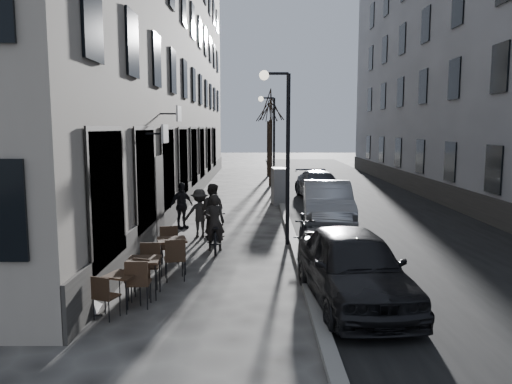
{
  "coord_description": "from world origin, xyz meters",
  "views": [
    {
      "loc": [
        -0.9,
        -8.58,
        3.47
      ],
      "look_at": [
        -0.93,
        4.28,
        1.8
      ],
      "focal_mm": 35.0,
      "sensor_mm": 36.0,
      "label": 1
    }
  ],
  "objects_px": {
    "streetlamp_near": "(282,138)",
    "tree_near": "(271,107)",
    "pedestrian_far": "(181,206)",
    "car_near": "(353,266)",
    "moped": "(303,236)",
    "tree_far": "(268,110)",
    "utility_cabinet": "(279,186)",
    "car_far": "(319,185)",
    "bistro_set_b": "(144,273)",
    "sign_board": "(93,289)",
    "streetlamp_far": "(271,133)",
    "bistro_set_c": "(172,252)",
    "car_mid": "(328,203)",
    "pedestrian_mid": "(200,213)",
    "bistro_set_a": "(123,288)",
    "bicycle": "(214,233)",
    "pedestrian_near": "(212,211)"
  },
  "relations": [
    {
      "from": "streetlamp_near",
      "to": "moped",
      "type": "relative_size",
      "value": 2.73
    },
    {
      "from": "pedestrian_near",
      "to": "moped",
      "type": "height_order",
      "value": "pedestrian_near"
    },
    {
      "from": "sign_board",
      "to": "utility_cabinet",
      "type": "height_order",
      "value": "utility_cabinet"
    },
    {
      "from": "sign_board",
      "to": "bistro_set_c",
      "type": "bearing_deg",
      "value": 60.62
    },
    {
      "from": "bistro_set_c",
      "to": "car_mid",
      "type": "height_order",
      "value": "car_mid"
    },
    {
      "from": "tree_near",
      "to": "bistro_set_b",
      "type": "height_order",
      "value": "tree_near"
    },
    {
      "from": "tree_far",
      "to": "utility_cabinet",
      "type": "distance_m",
      "value": 13.69
    },
    {
      "from": "bistro_set_a",
      "to": "car_near",
      "type": "bearing_deg",
      "value": 24.11
    },
    {
      "from": "car_far",
      "to": "pedestrian_near",
      "type": "bearing_deg",
      "value": -123.01
    },
    {
      "from": "bistro_set_b",
      "to": "bicycle",
      "type": "height_order",
      "value": "bicycle"
    },
    {
      "from": "streetlamp_far",
      "to": "bistro_set_a",
      "type": "bearing_deg",
      "value": -100.8
    },
    {
      "from": "streetlamp_far",
      "to": "sign_board",
      "type": "distance_m",
      "value": 18.07
    },
    {
      "from": "car_near",
      "to": "utility_cabinet",
      "type": "bearing_deg",
      "value": 89.1
    },
    {
      "from": "tree_far",
      "to": "car_far",
      "type": "distance_m",
      "value": 12.31
    },
    {
      "from": "bistro_set_b",
      "to": "sign_board",
      "type": "bearing_deg",
      "value": -136.55
    },
    {
      "from": "streetlamp_far",
      "to": "bistro_set_a",
      "type": "distance_m",
      "value": 17.87
    },
    {
      "from": "tree_far",
      "to": "bicycle",
      "type": "distance_m",
      "value": 22.23
    },
    {
      "from": "car_far",
      "to": "car_near",
      "type": "bearing_deg",
      "value": -100.13
    },
    {
      "from": "streetlamp_far",
      "to": "pedestrian_far",
      "type": "bearing_deg",
      "value": -109.03
    },
    {
      "from": "pedestrian_mid",
      "to": "car_near",
      "type": "distance_m",
      "value": 7.08
    },
    {
      "from": "utility_cabinet",
      "to": "car_far",
      "type": "bearing_deg",
      "value": 33.81
    },
    {
      "from": "car_near",
      "to": "moped",
      "type": "xyz_separation_m",
      "value": [
        -0.65,
        3.62,
        -0.18
      ]
    },
    {
      "from": "streetlamp_far",
      "to": "pedestrian_far",
      "type": "relative_size",
      "value": 3.19
    },
    {
      "from": "pedestrian_near",
      "to": "moped",
      "type": "bearing_deg",
      "value": 153.18
    },
    {
      "from": "bistro_set_c",
      "to": "car_far",
      "type": "relative_size",
      "value": 0.37
    },
    {
      "from": "streetlamp_near",
      "to": "utility_cabinet",
      "type": "bearing_deg",
      "value": 88.02
    },
    {
      "from": "streetlamp_far",
      "to": "bistro_set_c",
      "type": "distance_m",
      "value": 15.41
    },
    {
      "from": "car_far",
      "to": "tree_near",
      "type": "bearing_deg",
      "value": 106.76
    },
    {
      "from": "streetlamp_far",
      "to": "moped",
      "type": "xyz_separation_m",
      "value": [
        0.52,
        -13.38,
        -2.6
      ]
    },
    {
      "from": "bistro_set_b",
      "to": "bicycle",
      "type": "relative_size",
      "value": 0.86
    },
    {
      "from": "sign_board",
      "to": "pedestrian_near",
      "type": "relative_size",
      "value": 0.61
    },
    {
      "from": "pedestrian_near",
      "to": "pedestrian_mid",
      "type": "distance_m",
      "value": 0.41
    },
    {
      "from": "streetlamp_near",
      "to": "pedestrian_far",
      "type": "bearing_deg",
      "value": 144.93
    },
    {
      "from": "sign_board",
      "to": "pedestrian_mid",
      "type": "relative_size",
      "value": 0.69
    },
    {
      "from": "pedestrian_near",
      "to": "car_near",
      "type": "relative_size",
      "value": 0.4
    },
    {
      "from": "tree_far",
      "to": "utility_cabinet",
      "type": "relative_size",
      "value": 3.46
    },
    {
      "from": "streetlamp_near",
      "to": "sign_board",
      "type": "distance_m",
      "value": 7.2
    },
    {
      "from": "tree_near",
      "to": "bistro_set_b",
      "type": "bearing_deg",
      "value": -99.04
    },
    {
      "from": "sign_board",
      "to": "pedestrian_far",
      "type": "distance_m",
      "value": 7.81
    },
    {
      "from": "pedestrian_near",
      "to": "sign_board",
      "type": "bearing_deg",
      "value": 89.32
    },
    {
      "from": "streetlamp_far",
      "to": "tree_near",
      "type": "relative_size",
      "value": 0.89
    },
    {
      "from": "tree_near",
      "to": "bistro_set_b",
      "type": "xyz_separation_m",
      "value": [
        -3.13,
        -19.63,
        -4.18
      ]
    },
    {
      "from": "pedestrian_far",
      "to": "car_far",
      "type": "xyz_separation_m",
      "value": [
        5.64,
        7.23,
        -0.13
      ]
    },
    {
      "from": "tree_near",
      "to": "car_near",
      "type": "relative_size",
      "value": 1.31
    },
    {
      "from": "streetlamp_near",
      "to": "car_mid",
      "type": "relative_size",
      "value": 1.08
    },
    {
      "from": "streetlamp_far",
      "to": "moped",
      "type": "bearing_deg",
      "value": -87.77
    },
    {
      "from": "tree_far",
      "to": "bistro_set_b",
      "type": "bearing_deg",
      "value": -96.95
    },
    {
      "from": "streetlamp_far",
      "to": "pedestrian_mid",
      "type": "bearing_deg",
      "value": -103.07
    },
    {
      "from": "streetlamp_near",
      "to": "tree_near",
      "type": "bearing_deg",
      "value": 89.72
    },
    {
      "from": "streetlamp_far",
      "to": "tree_far",
      "type": "distance_m",
      "value": 9.12
    }
  ]
}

